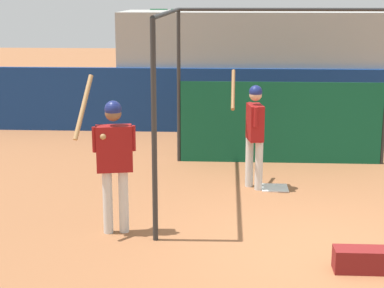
% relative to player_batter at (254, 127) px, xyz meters
% --- Properties ---
extents(ground_plane, '(60.00, 60.00, 0.00)m').
position_rel_player_batter_xyz_m(ground_plane, '(0.77, -2.71, -1.04)').
color(ground_plane, '#935B38').
extents(outfield_wall, '(24.00, 0.12, 1.49)m').
position_rel_player_batter_xyz_m(outfield_wall, '(0.77, 4.38, -0.30)').
color(outfield_wall, navy).
rests_on(outfield_wall, ground).
extents(bleacher_section, '(7.60, 2.40, 2.77)m').
position_rel_player_batter_xyz_m(bleacher_section, '(0.77, 5.64, 0.34)').
color(bleacher_section, '#9E9E99').
rests_on(bleacher_section, ground).
extents(batting_cage, '(3.93, 4.15, 2.91)m').
position_rel_player_batter_xyz_m(batting_cage, '(0.57, 1.03, 0.23)').
color(batting_cage, '#282828').
rests_on(batting_cage, ground).
extents(home_plate, '(0.44, 0.44, 0.02)m').
position_rel_player_batter_xyz_m(home_plate, '(0.36, -0.01, -1.03)').
color(home_plate, white).
rests_on(home_plate, ground).
extents(player_batter, '(0.55, 0.88, 1.91)m').
position_rel_player_batter_xyz_m(player_batter, '(0.00, 0.00, 0.00)').
color(player_batter, silver).
rests_on(player_batter, ground).
extents(player_waiting, '(0.76, 0.57, 2.13)m').
position_rel_player_batter_xyz_m(player_waiting, '(-1.93, -2.16, 0.07)').
color(player_waiting, silver).
rests_on(player_waiting, ground).
extents(equipment_bag, '(0.70, 0.28, 0.28)m').
position_rel_player_batter_xyz_m(equipment_bag, '(1.17, -3.23, -0.90)').
color(equipment_bag, maroon).
rests_on(equipment_bag, ground).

